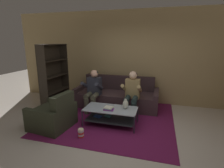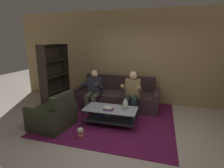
# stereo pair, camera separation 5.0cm
# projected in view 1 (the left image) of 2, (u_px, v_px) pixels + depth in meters

# --- Properties ---
(ground) EXTENTS (16.80, 16.80, 0.00)m
(ground) POSITION_uv_depth(u_px,v_px,m) (120.00, 139.00, 3.58)
(ground) COLOR beige
(back_partition) EXTENTS (8.40, 0.12, 2.90)m
(back_partition) POSITION_uv_depth(u_px,v_px,m) (138.00, 58.00, 5.54)
(back_partition) COLOR tan
(back_partition) RESTS_ON ground
(couch) EXTENTS (2.48, 0.94, 0.89)m
(couch) POSITION_uv_depth(u_px,v_px,m) (117.00, 97.00, 5.37)
(couch) COLOR #402D31
(couch) RESTS_ON ground
(person_seated_left) EXTENTS (0.50, 0.58, 1.17)m
(person_seated_left) POSITION_uv_depth(u_px,v_px,m) (93.00, 89.00, 4.91)
(person_seated_left) COLOR #52513F
(person_seated_left) RESTS_ON ground
(person_seated_right) EXTENTS (0.50, 0.58, 1.18)m
(person_seated_right) POSITION_uv_depth(u_px,v_px,m) (132.00, 92.00, 4.63)
(person_seated_right) COLOR #21302F
(person_seated_right) RESTS_ON ground
(coffee_table) EXTENTS (1.24, 0.60, 0.41)m
(coffee_table) POSITION_uv_depth(u_px,v_px,m) (110.00, 114.00, 4.17)
(coffee_table) COLOR #AAB7C3
(coffee_table) RESTS_ON ground
(area_rug) EXTENTS (3.12, 3.20, 0.01)m
(area_rug) POSITION_uv_depth(u_px,v_px,m) (113.00, 116.00, 4.72)
(area_rug) COLOR #661746
(area_rug) RESTS_ON ground
(vase) EXTENTS (0.13, 0.13, 0.24)m
(vase) POSITION_uv_depth(u_px,v_px,m) (125.00, 104.00, 4.08)
(vase) COLOR silver
(vase) RESTS_ON coffee_table
(book_stack) EXTENTS (0.23, 0.20, 0.07)m
(book_stack) POSITION_uv_depth(u_px,v_px,m) (109.00, 108.00, 4.03)
(book_stack) COLOR #882E91
(book_stack) RESTS_ON coffee_table
(bookshelf) EXTENTS (0.37, 1.08, 1.88)m
(bookshelf) POSITION_uv_depth(u_px,v_px,m) (52.00, 80.00, 5.26)
(bookshelf) COLOR #2E261E
(bookshelf) RESTS_ON ground
(armchair) EXTENTS (0.93, 0.95, 0.85)m
(armchair) POSITION_uv_depth(u_px,v_px,m) (53.00, 116.00, 4.03)
(armchair) COLOR #2C3021
(armchair) RESTS_ON ground
(popcorn_tub) EXTENTS (0.13, 0.13, 0.20)m
(popcorn_tub) POSITION_uv_depth(u_px,v_px,m) (81.00, 133.00, 3.64)
(popcorn_tub) COLOR red
(popcorn_tub) RESTS_ON ground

